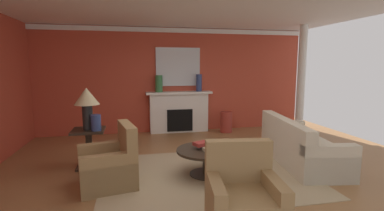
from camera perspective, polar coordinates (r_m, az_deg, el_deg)
ground_plane at (r=5.15m, az=0.72°, el=-12.83°), size 9.20×9.20×0.00m
wall_fireplace at (r=7.89m, az=-4.30°, el=5.09°), size 7.68×0.12×2.85m
ceiling_panel at (r=5.20m, az=0.01°, el=19.67°), size 7.68×6.73×0.06m
crown_moulding at (r=7.86m, az=-4.33°, el=14.92°), size 7.68×0.08×0.12m
area_rug at (r=4.92m, az=2.87°, el=-13.76°), size 3.42×2.61×0.01m
fireplace at (r=7.81m, az=-2.62°, el=-1.50°), size 1.80×0.35×1.13m
mantel_mirror at (r=7.82m, az=-2.83°, el=7.80°), size 1.22×0.04×1.04m
sofa at (r=5.77m, az=20.89°, el=-7.92°), size 1.19×2.21×0.85m
armchair_near_window at (r=4.60m, az=-16.24°, el=-11.69°), size 0.94×0.94×0.95m
armchair_facing_fireplace at (r=3.44m, az=10.28°, el=-18.50°), size 0.90×0.90×0.95m
coffee_table at (r=4.81m, az=2.90°, el=-10.12°), size 1.00×1.00×0.45m
side_table at (r=5.49m, az=-20.05°, el=-7.59°), size 0.56×0.56×0.70m
table_lamp at (r=5.33m, az=-20.48°, el=0.98°), size 0.44×0.44×0.75m
vase_on_side_table at (r=5.26m, az=-18.84°, el=-3.28°), size 0.18×0.18×0.28m
vase_mantel_left at (r=7.60m, az=-6.70°, el=4.38°), size 0.19×0.19×0.45m
vase_mantel_right at (r=7.78m, az=1.41°, el=4.59°), size 0.16×0.16×0.47m
vase_tall_corner at (r=7.88m, az=6.91°, el=-3.31°), size 0.33×0.33×0.57m
book_red_cover at (r=4.69m, az=3.66°, el=-8.81°), size 0.24×0.17×0.05m
book_art_folio at (r=4.79m, az=1.93°, el=-7.72°), size 0.30×0.26×0.06m
book_small_novel at (r=4.74m, az=4.70°, el=-7.29°), size 0.26×0.23×0.04m
column_white at (r=7.81m, az=21.17°, el=4.54°), size 0.20×0.20×2.85m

